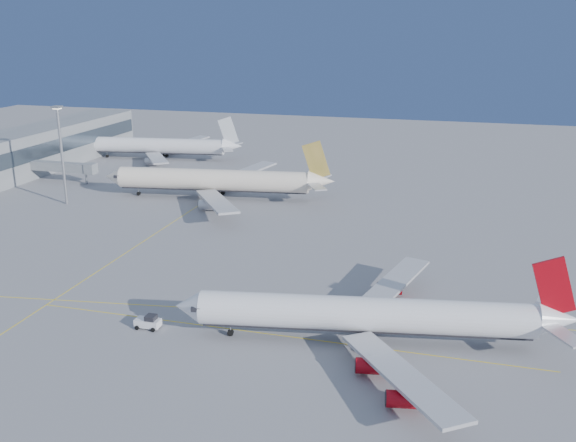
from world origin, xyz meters
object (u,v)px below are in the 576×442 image
Objects in this scene: light_mast at (61,147)px; airliner_virgin at (373,315)px; airliner_etihad at (218,180)px; pushback_tug at (148,322)px; airliner_third at (162,146)px.

airliner_virgin is at bearing -31.67° from light_mast.
pushback_tug is (20.34, -84.05, -4.46)m from airliner_etihad.
airliner_etihad reaches higher than pushback_tug.
light_mast reaches higher than airliner_virgin.
light_mast is at bearing -95.51° from airliner_third.
airliner_virgin reaches higher than pushback_tug.
airliner_virgin is 15.08× the size of pushback_tug.
airliner_virgin is 98.11m from airliner_etihad.
airliner_virgin is 38.64m from pushback_tug.
airliner_etihad is 45.69m from light_mast.
light_mast is at bearing -164.36° from airliner_etihad.
airliner_third is (-101.25, 127.85, 0.29)m from airliner_virgin.
light_mast is (-60.94, 66.34, 15.66)m from pushback_tug.
airliner_virgin is at bearing -61.36° from airliner_etihad.
airliner_third is 147.37m from pushback_tug.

